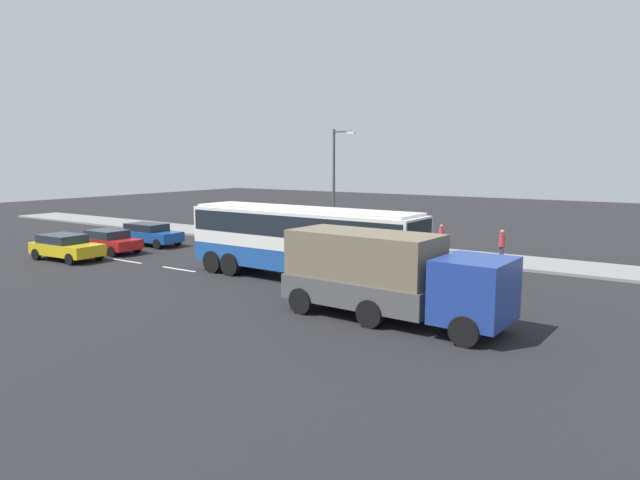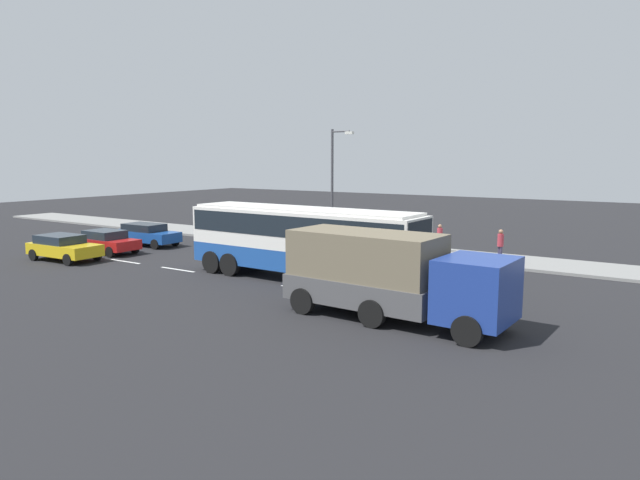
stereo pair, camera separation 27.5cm
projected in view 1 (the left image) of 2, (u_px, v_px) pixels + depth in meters
The scene contains 11 objects.
ground_plane at pixel (322, 278), 27.03m from camera, with size 120.00×120.00×0.00m, color black.
sidewalk_curb at pixel (404, 251), 34.30m from camera, with size 80.00×4.00×0.15m, color gray.
lane_centreline at pixel (203, 273), 28.09m from camera, with size 27.55×0.16×0.01m.
coach_bus at pixel (302, 236), 26.17m from camera, with size 11.83×2.87×3.37m.
cargo_truck at pixel (389, 274), 19.75m from camera, with size 8.12×2.96×3.03m.
car_red_compact at pixel (109, 241), 34.04m from camera, with size 4.06×1.93×1.37m.
car_blue_saloon at pixel (148, 234), 37.03m from camera, with size 4.80×2.00×1.42m.
car_yellow_taxi at pixel (66, 246), 31.63m from camera, with size 4.38×2.18×1.42m.
pedestrian_near_curb at pixel (502, 244), 29.79m from camera, with size 0.32×0.32×1.78m.
pedestrian_at_crossing at pixel (441, 236), 33.33m from camera, with size 0.32×0.32×1.64m.
street_lamp at pixel (336, 181), 34.54m from camera, with size 1.53×0.24×7.21m.
Camera 1 is at (14.75, -22.01, 5.62)m, focal length 31.92 mm.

